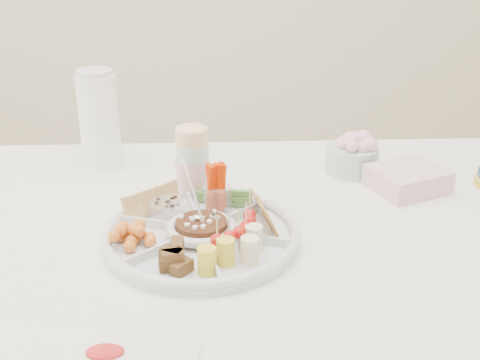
{
  "coord_description": "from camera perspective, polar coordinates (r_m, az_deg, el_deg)",
  "views": [
    {
      "loc": [
        -0.02,
        -1.09,
        1.35
      ],
      "look_at": [
        0.03,
        0.05,
        0.85
      ],
      "focal_mm": 45.0,
      "sensor_mm": 36.0,
      "label": 1
    }
  ],
  "objects": [
    {
      "name": "party_tray",
      "position": [
        1.18,
        -3.67,
        -4.9
      ],
      "size": [
        0.48,
        0.48,
        0.04
      ],
      "primitive_type": "cylinder",
      "rotation": [
        0.0,
        0.0,
        -0.33
      ],
      "color": "silver",
      "rests_on": "dining_table"
    },
    {
      "name": "bean_dip",
      "position": [
        1.18,
        -3.68,
        -4.59
      ],
      "size": [
        0.13,
        0.13,
        0.04
      ],
      "primitive_type": "cylinder",
      "rotation": [
        0.0,
        0.0,
        -0.33
      ],
      "color": "black",
      "rests_on": "party_tray"
    },
    {
      "name": "tortillas",
      "position": [
        1.2,
        2.44,
        -3.31
      ],
      "size": [
        0.12,
        0.12,
        0.06
      ],
      "primitive_type": null,
      "rotation": [
        0.0,
        0.0,
        -0.33
      ],
      "color": "olive",
      "rests_on": "party_tray"
    },
    {
      "name": "carrot_cucumber",
      "position": [
        1.27,
        -1.73,
        -0.56
      ],
      "size": [
        0.15,
        0.15,
        0.11
      ],
      "primitive_type": null,
      "rotation": [
        0.0,
        0.0,
        -0.33
      ],
      "color": "red",
      "rests_on": "party_tray"
    },
    {
      "name": "pita_raisins",
      "position": [
        1.27,
        -7.49,
        -1.96
      ],
      "size": [
        0.14,
        0.14,
        0.06
      ],
      "primitive_type": null,
      "rotation": [
        0.0,
        0.0,
        -0.33
      ],
      "color": "gold",
      "rests_on": "party_tray"
    },
    {
      "name": "cherries",
      "position": [
        1.17,
        -10.01,
        -4.98
      ],
      "size": [
        0.13,
        0.13,
        0.04
      ],
      "primitive_type": null,
      "rotation": [
        0.0,
        0.0,
        -0.33
      ],
      "color": "orange",
      "rests_on": "party_tray"
    },
    {
      "name": "granola_chunks",
      "position": [
        1.07,
        -6.06,
        -7.48
      ],
      "size": [
        0.13,
        0.13,
        0.04
      ],
      "primitive_type": null,
      "rotation": [
        0.0,
        0.0,
        -0.33
      ],
      "color": "brown",
      "rests_on": "party_tray"
    },
    {
      "name": "banana_tomato",
      "position": [
        1.08,
        0.76,
        -5.64
      ],
      "size": [
        0.14,
        0.14,
        0.09
      ],
      "primitive_type": null,
      "rotation": [
        0.0,
        0.0,
        -0.33
      ],
      "color": "#F9F37C",
      "rests_on": "party_tray"
    },
    {
      "name": "cup_stack",
      "position": [
        1.33,
        -4.56,
        2.37
      ],
      "size": [
        0.09,
        0.09,
        0.21
      ],
      "primitive_type": "cylinder",
      "rotation": [
        0.0,
        0.0,
        0.18
      ],
      "color": "silver",
      "rests_on": "dining_table"
    },
    {
      "name": "thermos",
      "position": [
        1.54,
        -13.22,
        5.7
      ],
      "size": [
        0.13,
        0.13,
        0.25
      ],
      "primitive_type": "cylinder",
      "rotation": [
        0.0,
        0.0,
        0.36
      ],
      "color": "white",
      "rests_on": "dining_table"
    },
    {
      "name": "flower_bowl",
      "position": [
        1.52,
        10.61,
        2.56
      ],
      "size": [
        0.13,
        0.13,
        0.1
      ],
      "primitive_type": "cylinder",
      "rotation": [
        0.0,
        0.0,
        0.0
      ],
      "color": "#85B099",
      "rests_on": "dining_table"
    },
    {
      "name": "napkin_stack",
      "position": [
        1.45,
        15.6,
        0.1
      ],
      "size": [
        0.2,
        0.19,
        0.05
      ],
      "primitive_type": "cube",
      "rotation": [
        0.0,
        0.0,
        0.39
      ],
      "color": "beige",
      "rests_on": "dining_table"
    },
    {
      "name": "placemat",
      "position": [
        0.94,
        -14.52,
        -15.81
      ],
      "size": [
        0.34,
        0.17,
        0.01
      ],
      "primitive_type": "cube",
      "rotation": [
        0.0,
        0.0,
        -0.19
      ],
      "color": "silver",
      "rests_on": "dining_table"
    }
  ]
}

